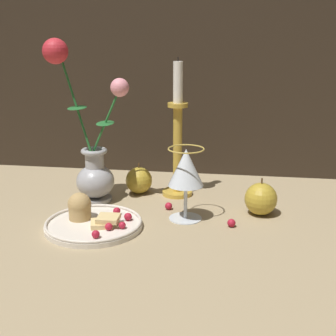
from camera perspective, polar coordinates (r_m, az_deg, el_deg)
name	(u,v)px	position (r m, az deg, el deg)	size (l,w,h in m)	color
ground_plane	(144,213)	(1.06, -2.94, -5.52)	(2.40, 2.40, 0.00)	#9E8966
vase	(91,152)	(1.11, -9.42, 1.96)	(0.19, 0.09, 0.38)	#A3A3A8
plate_with_pastries	(92,220)	(1.00, -9.31, -6.31)	(0.20, 0.20, 0.07)	silver
wine_glass	(186,170)	(0.99, 2.20, -0.28)	(0.08, 0.08, 0.16)	silver
candlestick	(178,142)	(1.14, 1.18, 3.14)	(0.08, 0.08, 0.34)	gold
apple_beside_vase	(261,199)	(1.06, 11.25, -3.72)	(0.07, 0.07, 0.08)	#B2932D
apple_near_glass	(139,180)	(1.18, -3.56, -1.51)	(0.07, 0.07, 0.08)	#B2932D
berry_near_plate	(169,206)	(1.08, 0.07, -4.66)	(0.02, 0.02, 0.02)	#AD192D
berry_front_center	(231,223)	(0.99, 7.74, -6.66)	(0.02, 0.02, 0.02)	#AD192D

